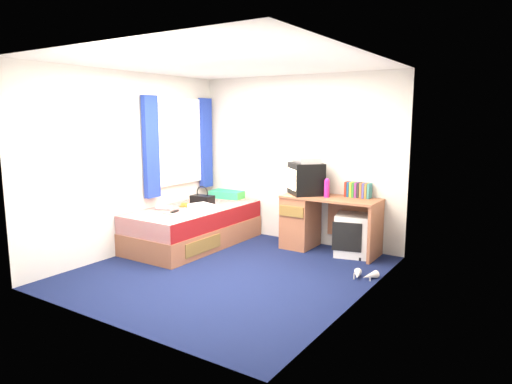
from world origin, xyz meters
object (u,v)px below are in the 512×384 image
Objects in this scene: crt_tv at (306,179)px; pink_water_bottle at (327,189)px; towel at (202,208)px; colour_swatch_fan at (170,214)px; aerosol_can at (326,189)px; water_bottle at (164,208)px; handbag at (202,200)px; remote_control at (174,211)px; storage_cube at (353,235)px; bed at (194,226)px; vcr at (307,160)px; picture_frame at (367,193)px; magazine at (188,205)px; white_heels at (364,275)px; desk at (312,220)px; pillow at (228,194)px.

pink_water_bottle is at bearing 34.64° from crt_tv.
towel is 0.43m from colour_swatch_fan.
aerosol_can is 0.91× the size of water_bottle.
handbag is 0.53m from remote_control.
bed is at bearing -173.59° from storage_cube.
bed is at bearing -107.38° from vcr.
towel is at bearing -144.16° from picture_frame.
picture_frame is at bearing 54.81° from vcr.
colour_swatch_fan is at bearing -70.68° from magazine.
picture_frame is at bearing 33.49° from colour_swatch_fan.
picture_frame is at bearing 30.14° from towel.
desk is at bearing 142.66° from white_heels.
bed is 2.54m from white_heels.
desk is 6.50× the size of water_bottle.
magazine is at bearing 82.88° from water_bottle.
handbag reaches higher than storage_cube.
white_heels is at bearing -42.30° from pink_water_bottle.
pink_water_bottle is at bearing 31.71° from towel.
vcr is (1.46, -0.15, 0.63)m from pillow.
picture_frame is at bearing 46.21° from storage_cube.
white_heels is at bearing -0.72° from bed.
desk is 0.57m from crt_tv.
handbag is 1.03× the size of towel.
picture_frame is (0.10, 0.17, 0.54)m from storage_cube.
remote_control is at bearing -172.12° from white_heels.
pillow is 1.84× the size of white_heels.
storage_cube is 0.93m from white_heels.
remote_control is at bearing -145.77° from towel.
remote_control is 0.55× the size of white_heels.
picture_frame is at bearing 19.59° from magazine.
bed is 3.76× the size of pillow.
magazine is at bearing -112.70° from vcr.
white_heels is (0.81, -0.74, -0.82)m from pink_water_bottle.
bed is 0.58m from colour_swatch_fan.
crt_tv is 1.68m from white_heels.
picture_frame reaches higher than handbag.
pillow reaches higher than colour_swatch_fan.
colour_swatch_fan is at bearing -90.25° from remote_control.
crt_tv is at bearing 145.39° from white_heels.
pink_water_bottle is at bearing -13.95° from desk.
pink_water_bottle reaches higher than picture_frame.
colour_swatch_fan is (-2.07, -1.26, 0.27)m from storage_cube.
remote_control reaches higher than colour_swatch_fan.
remote_control is (-1.73, -1.09, -0.31)m from pink_water_bottle.
picture_frame reaches higher than remote_control.
pillow is 0.89× the size of crt_tv.
handbag is (-1.60, -0.70, -0.21)m from aerosol_can.
magazine is at bearing -157.81° from aerosol_can.
storage_cube is 1.00m from crt_tv.
remote_control is (-0.01, -0.38, 0.28)m from bed.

